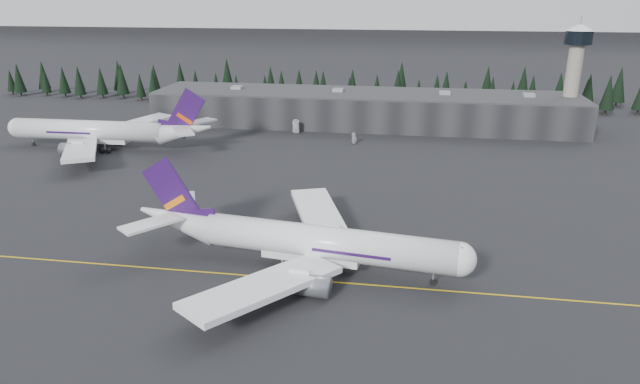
% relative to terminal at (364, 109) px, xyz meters
% --- Properties ---
extents(ground, '(1400.00, 1400.00, 0.00)m').
position_rel_terminal_xyz_m(ground, '(0.00, -125.00, -6.30)').
color(ground, black).
rests_on(ground, ground).
extents(taxiline, '(400.00, 0.40, 0.02)m').
position_rel_terminal_xyz_m(taxiline, '(0.00, -127.00, -6.29)').
color(taxiline, gold).
rests_on(taxiline, ground).
extents(terminal, '(160.00, 30.00, 12.60)m').
position_rel_terminal_xyz_m(terminal, '(0.00, 0.00, 0.00)').
color(terminal, black).
rests_on(terminal, ground).
extents(control_tower, '(10.00, 10.00, 37.70)m').
position_rel_terminal_xyz_m(control_tower, '(75.00, 3.00, 17.11)').
color(control_tower, gray).
rests_on(control_tower, ground).
extents(treeline, '(360.00, 20.00, 15.00)m').
position_rel_terminal_xyz_m(treeline, '(0.00, 37.00, 1.20)').
color(treeline, black).
rests_on(treeline, ground).
extents(mountain_ridge, '(4400.00, 900.00, 420.00)m').
position_rel_terminal_xyz_m(mountain_ridge, '(0.00, 875.00, -6.30)').
color(mountain_ridge, white).
rests_on(mountain_ridge, ground).
extents(jet_main, '(65.33, 59.96, 19.26)m').
position_rel_terminal_xyz_m(jet_main, '(-1.48, -121.93, -0.87)').
color(jet_main, white).
rests_on(jet_main, ground).
extents(jet_parked, '(70.34, 64.95, 20.69)m').
position_rel_terminal_xyz_m(jet_parked, '(-79.12, -49.02, -0.47)').
color(jet_parked, silver).
rests_on(jet_parked, ground).
extents(gse_vehicle_a, '(2.95, 5.45, 1.45)m').
position_rel_terminal_xyz_m(gse_vehicle_a, '(-22.81, -17.95, -5.57)').
color(gse_vehicle_a, silver).
rests_on(gse_vehicle_a, ground).
extents(gse_vehicle_b, '(4.09, 3.22, 1.31)m').
position_rel_terminal_xyz_m(gse_vehicle_b, '(-0.46, -29.42, -5.65)').
color(gse_vehicle_b, silver).
rests_on(gse_vehicle_b, ground).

